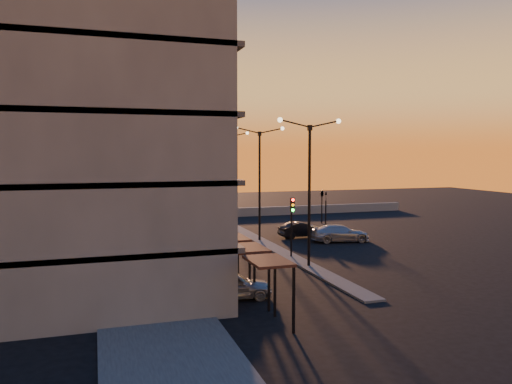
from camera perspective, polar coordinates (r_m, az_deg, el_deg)
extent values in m
plane|color=black|center=(32.52, 6.04, -8.55)|extent=(120.00, 120.00, 0.00)
cube|color=#454543|center=(33.80, -13.55, -8.05)|extent=(5.00, 40.00, 0.12)
cube|color=#454543|center=(41.65, 0.41, -5.56)|extent=(1.20, 36.00, 0.12)
cube|color=slate|center=(57.32, -2.75, -2.36)|extent=(44.00, 0.50, 1.00)
cylinder|color=#66625A|center=(31.37, -20.25, 13.72)|extent=(14.00, 14.00, 25.00)
cube|color=#66625A|center=(26.45, -20.68, 15.50)|extent=(14.00, 10.00, 25.00)
cylinder|color=black|center=(31.46, -19.72, -6.26)|extent=(14.16, 14.16, 2.40)
cube|color=black|center=(27.86, -5.09, -3.20)|extent=(0.15, 3.20, 1.20)
cylinder|color=black|center=(31.81, 6.11, -0.63)|extent=(0.18, 0.18, 9.00)
cube|color=black|center=(31.73, 6.17, 7.31)|extent=(0.25, 0.25, 0.35)
sphere|color=#FFE5B2|center=(30.99, 2.77, 8.24)|extent=(0.32, 0.32, 0.32)
sphere|color=#FFE5B2|center=(32.62, 9.42, 7.99)|extent=(0.32, 0.32, 0.32)
cylinder|color=black|center=(41.11, 0.41, 0.55)|extent=(0.18, 0.18, 9.00)
cube|color=black|center=(41.05, 0.41, 6.69)|extent=(0.25, 0.25, 0.35)
sphere|color=#FFE5B2|center=(40.48, -2.30, 7.35)|extent=(0.32, 0.32, 0.32)
sphere|color=#FFE5B2|center=(41.74, 3.04, 7.26)|extent=(0.32, 0.32, 0.32)
cylinder|color=black|center=(50.68, -3.16, 1.28)|extent=(0.18, 0.18, 9.00)
cube|color=black|center=(50.63, -3.19, 6.26)|extent=(0.25, 0.25, 0.35)
sphere|color=#FFE5B2|center=(50.17, -5.41, 6.78)|extent=(0.32, 0.32, 0.32)
sphere|color=#FFE5B2|center=(51.19, -1.01, 6.75)|extent=(0.32, 0.32, 0.32)
cylinder|color=black|center=(34.92, 4.05, -4.96)|extent=(0.12, 0.12, 3.20)
cube|color=black|center=(34.46, 4.18, -1.47)|extent=(0.28, 0.16, 1.00)
sphere|color=#FF0C05|center=(34.34, 4.25, -0.91)|extent=(0.20, 0.20, 0.20)
sphere|color=orange|center=(34.37, 4.24, -1.49)|extent=(0.20, 0.20, 0.20)
sphere|color=#0CFF26|center=(34.41, 4.24, -2.07)|extent=(0.20, 0.20, 0.20)
cylinder|color=black|center=(48.12, 7.97, -2.63)|extent=(0.12, 0.12, 2.80)
imported|color=black|center=(47.94, 7.99, -0.50)|extent=(0.13, 0.16, 0.80)
cylinder|color=black|center=(52.35, 7.53, -2.05)|extent=(0.12, 0.12, 2.80)
imported|color=black|center=(52.18, 7.55, -0.09)|extent=(0.42, 1.99, 0.80)
imported|color=#9EA2A6|center=(25.53, -2.78, -10.57)|extent=(4.26, 2.26, 1.38)
imported|color=black|center=(43.64, 5.26, -4.31)|extent=(4.08, 1.57, 1.33)
imported|color=#ACAEB4|center=(41.92, 9.60, -4.66)|extent=(5.13, 2.77, 1.41)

